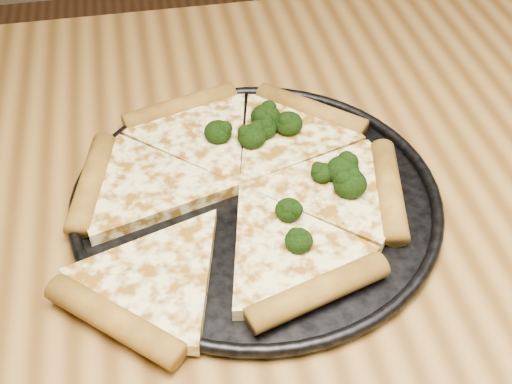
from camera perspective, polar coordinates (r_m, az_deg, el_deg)
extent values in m
cube|color=olive|center=(0.69, 6.80, -2.88)|extent=(1.20, 0.90, 0.04)
cylinder|color=black|center=(0.68, 0.00, -0.79)|extent=(0.36, 0.36, 0.01)
torus|color=black|center=(0.68, 0.00, -0.37)|extent=(0.38, 0.38, 0.01)
cylinder|color=#A67829|center=(0.78, 4.72, 7.00)|extent=(0.12, 0.11, 0.03)
cylinder|color=#A67829|center=(0.78, -6.49, 7.21)|extent=(0.14, 0.06, 0.03)
cylinder|color=#A67829|center=(0.70, -13.89, 0.77)|extent=(0.06, 0.14, 0.03)
cylinder|color=#A67829|center=(0.58, -12.06, -10.69)|extent=(0.12, 0.11, 0.03)
cylinder|color=#A67829|center=(0.59, 5.35, -8.49)|extent=(0.14, 0.06, 0.03)
cylinder|color=#A67829|center=(0.69, 11.31, 0.17)|extent=(0.06, 0.14, 0.03)
ellipsoid|color=black|center=(0.64, 2.82, -1.53)|extent=(0.03, 0.03, 0.02)
ellipsoid|color=black|center=(0.67, 8.05, 0.72)|extent=(0.03, 0.03, 0.03)
ellipsoid|color=black|center=(0.68, 5.70, 1.66)|extent=(0.02, 0.02, 0.02)
ellipsoid|color=black|center=(0.74, 0.83, 6.47)|extent=(0.03, 0.03, 0.03)
ellipsoid|color=black|center=(0.73, -3.28, 5.17)|extent=(0.03, 0.03, 0.02)
ellipsoid|color=black|center=(0.74, 2.80, 5.90)|extent=(0.03, 0.03, 0.02)
ellipsoid|color=black|center=(0.61, 3.69, -4.17)|extent=(0.03, 0.03, 0.02)
ellipsoid|color=black|center=(0.68, 7.44, 1.89)|extent=(0.03, 0.03, 0.03)
ellipsoid|color=black|center=(0.72, -0.34, 4.81)|extent=(0.03, 0.03, 0.02)
ellipsoid|color=black|center=(0.73, 0.64, 5.52)|extent=(0.03, 0.03, 0.02)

